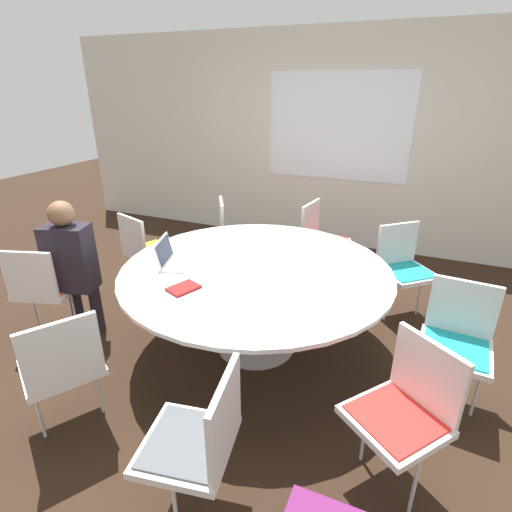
{
  "coord_description": "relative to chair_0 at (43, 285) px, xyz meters",
  "views": [
    {
      "loc": [
        1.1,
        -2.59,
        2.05
      ],
      "look_at": [
        0.0,
        0.0,
        0.83
      ],
      "focal_mm": 28.0,
      "sensor_mm": 36.0,
      "label": 1
    }
  ],
  "objects": [
    {
      "name": "spiral_notebook",
      "position": [
        1.33,
        0.07,
        0.21
      ],
      "size": [
        0.22,
        0.25,
        0.02
      ],
      "color": "maroon",
      "rests_on": "conference_table"
    },
    {
      "name": "conference_table",
      "position": [
        1.65,
        0.59,
        0.09
      ],
      "size": [
        2.1,
        2.1,
        0.73
      ],
      "color": "#B7B7BC",
      "rests_on": "ground_plane"
    },
    {
      "name": "person_0",
      "position": [
        0.2,
        0.15,
        0.19
      ],
      "size": [
        0.41,
        0.33,
        1.23
      ],
      "rotation": [
        0.0,
        0.0,
        6.59
      ],
      "color": "#231E28",
      "rests_on": "ground_plane"
    },
    {
      "name": "chair_5",
      "position": [
        2.7,
        1.61,
        0.0
      ],
      "size": [
        0.61,
        0.61,
        0.88
      ],
      "rotation": [
        0.0,
        0.0,
        10.15
      ],
      "color": "silver",
      "rests_on": "ground_plane"
    },
    {
      "name": "chair_7",
      "position": [
        0.86,
        1.81,
        0.0
      ],
      "size": [
        0.58,
        0.59,
        0.88
      ],
      "rotation": [
        0.0,
        0.0,
        11.53
      ],
      "color": "silver",
      "rests_on": "ground_plane"
    },
    {
      "name": "chair_2",
      "position": [
        1.97,
        -0.83,
        0.0
      ],
      "size": [
        0.49,
        0.51,
        0.88
      ],
      "rotation": [
        0.0,
        0.0,
        8.03
      ],
      "color": "silver",
      "rests_on": "ground_plane"
    },
    {
      "name": "chair_8",
      "position": [
        0.26,
        1.01,
        0.0
      ],
      "size": [
        0.55,
        0.54,
        0.88
      ],
      "rotation": [
        0.0,
        0.0,
        12.23
      ],
      "color": "silver",
      "rests_on": "ground_plane"
    },
    {
      "name": "chair_4",
      "position": [
        3.11,
        0.53,
        0.0
      ],
      "size": [
        0.48,
        0.46,
        0.88
      ],
      "rotation": [
        0.0,
        0.0,
        9.34
      ],
      "color": "silver",
      "rests_on": "ground_plane"
    },
    {
      "name": "chair_3",
      "position": [
        2.85,
        -0.25,
        0.0
      ],
      "size": [
        0.61,
        0.6,
        0.88
      ],
      "rotation": [
        0.0,
        0.0,
        8.76
      ],
      "color": "silver",
      "rests_on": "ground_plane"
    },
    {
      "name": "chair_1",
      "position": [
        0.95,
        -0.68,
        0.0
      ],
      "size": [
        0.59,
        0.59,
        0.88
      ],
      "rotation": [
        0.0,
        0.0,
        7.3
      ],
      "color": "silver",
      "rests_on": "ground_plane"
    },
    {
      "name": "laptop",
      "position": [
        1.02,
        0.39,
        0.26
      ],
      "size": [
        0.32,
        0.38,
        0.21
      ],
      "rotation": [
        0.0,
        0.0,
        1.88
      ],
      "color": "silver",
      "rests_on": "conference_table"
    },
    {
      "name": "wall_back",
      "position": [
        1.65,
        3.25,
        0.82
      ],
      "size": [
        8.0,
        0.07,
        2.7
      ],
      "color": "silver",
      "rests_on": "ground_plane"
    },
    {
      "name": "chair_0",
      "position": [
        0.0,
        0.0,
        0.0
      ],
      "size": [
        0.55,
        0.53,
        0.88
      ],
      "rotation": [
        0.0,
        0.0,
        6.59
      ],
      "color": "silver",
      "rests_on": "ground_plane"
    },
    {
      "name": "chair_6",
      "position": [
        1.8,
        2.04,
        0.0
      ],
      "size": [
        0.48,
        0.5,
        0.88
      ],
      "rotation": [
        0.0,
        0.0,
        10.85
      ],
      "color": "silver",
      "rests_on": "ground_plane"
    },
    {
      "name": "ground_plane",
      "position": [
        1.65,
        0.59,
        -0.53
      ],
      "size": [
        16.0,
        16.0,
        0.0
      ],
      "primitive_type": "plane",
      "color": "black"
    }
  ]
}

